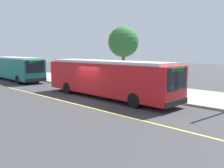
{
  "coord_description": "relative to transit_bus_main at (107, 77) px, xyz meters",
  "views": [
    {
      "loc": [
        14.35,
        -12.25,
        3.65
      ],
      "look_at": [
        1.56,
        0.74,
        1.2
      ],
      "focal_mm": 38.86,
      "sensor_mm": 36.0,
      "label": 1
    }
  ],
  "objects": [
    {
      "name": "ground_plane",
      "position": [
        -0.72,
        -1.01,
        -1.62
      ],
      "size": [
        120.0,
        120.0,
        0.0
      ],
      "primitive_type": "plane",
      "color": "#38383A"
    },
    {
      "name": "sidewalk_curb",
      "position": [
        -0.72,
        4.99,
        -1.54
      ],
      "size": [
        44.0,
        6.4,
        0.15
      ],
      "primitive_type": "cube",
      "color": "gray",
      "rests_on": "ground_plane"
    },
    {
      "name": "lane_stripe_center",
      "position": [
        -0.72,
        -3.21,
        -1.61
      ],
      "size": [
        36.0,
        0.14,
        0.01
      ],
      "primitive_type": "cube",
      "color": "#E0D64C",
      "rests_on": "ground_plane"
    },
    {
      "name": "transit_bus_main",
      "position": [
        0.0,
        0.0,
        0.0
      ],
      "size": [
        12.6,
        2.79,
        2.95
      ],
      "color": "red",
      "rests_on": "ground_plane"
    },
    {
      "name": "transit_bus_second",
      "position": [
        -16.38,
        0.05,
        -0.0
      ],
      "size": [
        10.99,
        3.12,
        2.95
      ],
      "color": "#146B66",
      "rests_on": "ground_plane"
    },
    {
      "name": "bus_shelter",
      "position": [
        1.1,
        5.33,
        0.3
      ],
      "size": [
        2.9,
        1.6,
        2.48
      ],
      "color": "#333338",
      "rests_on": "sidewalk_curb"
    },
    {
      "name": "waiting_bench",
      "position": [
        1.31,
        5.49,
        -0.99
      ],
      "size": [
        1.6,
        0.48,
        0.95
      ],
      "color": "brown",
      "rests_on": "sidewalk_curb"
    },
    {
      "name": "route_sign_post",
      "position": [
        4.31,
        2.58,
        0.34
      ],
      "size": [
        0.44,
        0.08,
        2.8
      ],
      "color": "#333338",
      "rests_on": "sidewalk_curb"
    },
    {
      "name": "pedestrian_commuter",
      "position": [
        -0.61,
        3.96,
        -0.5
      ],
      "size": [
        0.24,
        0.4,
        1.69
      ],
      "color": "#282D47",
      "rests_on": "sidewalk_curb"
    },
    {
      "name": "street_tree_near_shelter",
      "position": [
        -4.46,
        6.9,
        3.06
      ],
      "size": [
        3.36,
        3.36,
        6.24
      ],
      "color": "brown",
      "rests_on": "sidewalk_curb"
    }
  ]
}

